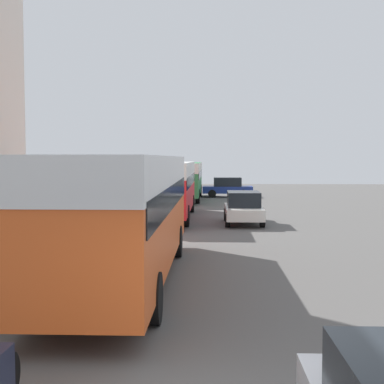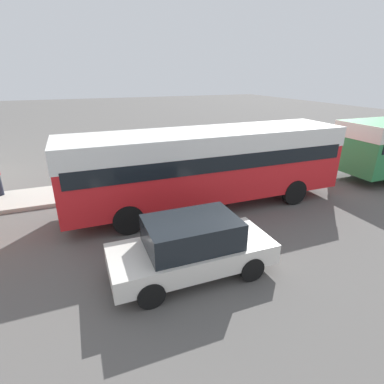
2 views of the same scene
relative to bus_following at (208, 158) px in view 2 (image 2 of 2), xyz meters
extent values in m
cube|color=red|center=(0.00, 0.00, -0.20)|extent=(2.41, 10.53, 2.44)
cube|color=white|center=(0.00, 0.00, 0.66)|extent=(2.43, 10.58, 0.73)
cube|color=black|center=(0.00, 0.00, 0.11)|extent=(2.46, 10.11, 0.54)
cylinder|color=black|center=(-1.11, 3.26, -1.42)|extent=(0.28, 1.00, 1.00)
cylinder|color=black|center=(1.11, 3.26, -1.42)|extent=(0.28, 1.00, 1.00)
cylinder|color=black|center=(-1.11, -3.26, -1.42)|extent=(0.28, 1.00, 1.00)
cylinder|color=black|center=(1.11, -3.26, -1.42)|extent=(0.28, 1.00, 1.00)
cylinder|color=black|center=(-0.95, 9.22, -1.42)|extent=(0.28, 1.00, 1.00)
cube|color=silver|center=(3.80, -2.12, -1.33)|extent=(1.71, 4.14, 0.53)
cube|color=black|center=(3.80, -2.12, -0.71)|extent=(1.51, 2.28, 0.70)
cylinder|color=black|center=(3.01, -0.84, -1.60)|extent=(0.22, 0.64, 0.64)
cylinder|color=black|center=(4.58, -0.84, -1.60)|extent=(0.22, 0.64, 0.64)
cylinder|color=black|center=(3.01, -3.41, -1.60)|extent=(0.22, 0.64, 0.64)
cylinder|color=black|center=(4.58, -3.41, -1.60)|extent=(0.22, 0.64, 0.64)
camera|label=1|loc=(2.28, -27.65, 1.23)|focal=50.00mm
camera|label=2|loc=(9.84, -4.49, 2.94)|focal=28.00mm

